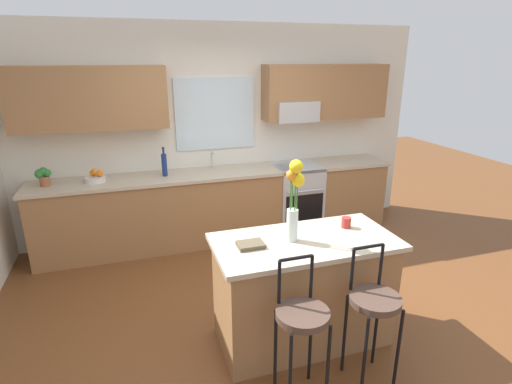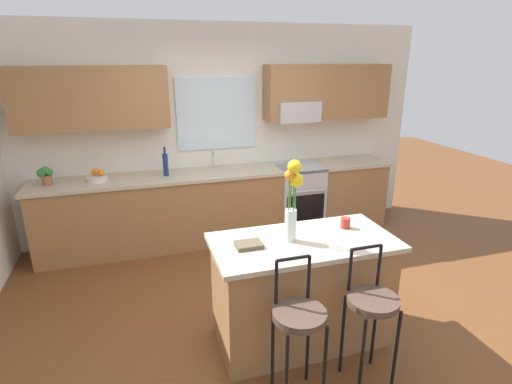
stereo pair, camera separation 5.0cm
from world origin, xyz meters
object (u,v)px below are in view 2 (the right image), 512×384
object	(u,v)px
kitchen_island	(302,290)
mug_ceramic	(345,223)
oven_range	(297,198)
bar_stool_middle	(372,306)
fruit_bowl_oranges	(97,177)
bar_stool_near	(299,321)
cookbook	(249,245)
flower_vase	(293,195)
bottle_olive_oil	(165,164)
potted_plant_small	(45,175)

from	to	relation	value
kitchen_island	mug_ceramic	bearing A→B (deg)	15.43
mug_ceramic	oven_range	bearing A→B (deg)	78.29
bar_stool_middle	fruit_bowl_oranges	size ratio (longest dim) A/B	4.34
mug_ceramic	fruit_bowl_oranges	distance (m)	2.93
oven_range	bar_stool_near	size ratio (longest dim) A/B	0.88
cookbook	flower_vase	bearing A→B (deg)	0.38
bar_stool_middle	fruit_bowl_oranges	world-z (taller)	fruit_bowl_oranges
mug_ceramic	bottle_olive_oil	world-z (taller)	bottle_olive_oil
kitchen_island	cookbook	xyz separation A→B (m)	(-0.45, 0.02, 0.47)
cookbook	bottle_olive_oil	world-z (taller)	bottle_olive_oil
mug_ceramic	potted_plant_small	size ratio (longest dim) A/B	0.42
kitchen_island	potted_plant_small	xyz separation A→B (m)	(-2.19, 2.17, 0.57)
oven_range	mug_ceramic	size ratio (longest dim) A/B	10.22
bar_stool_near	kitchen_island	bearing A→B (deg)	64.54
oven_range	mug_ceramic	xyz separation A→B (m)	(-0.42, -2.02, 0.51)
fruit_bowl_oranges	potted_plant_small	size ratio (longest dim) A/B	1.12
oven_range	potted_plant_small	xyz separation A→B (m)	(-3.04, 0.03, 0.58)
bar_stool_near	potted_plant_small	size ratio (longest dim) A/B	4.85
flower_vase	bottle_olive_oil	distance (m)	2.30
bar_stool_middle	fruit_bowl_oranges	xyz separation A→B (m)	(-1.93, 2.75, 0.33)
bar_stool_middle	oven_range	bearing A→B (deg)	78.12
potted_plant_small	cookbook	bearing A→B (deg)	-50.97
bar_stool_middle	cookbook	world-z (taller)	bar_stool_middle
kitchen_island	bottle_olive_oil	world-z (taller)	bottle_olive_oil
mug_ceramic	bar_stool_near	bearing A→B (deg)	-135.30
bar_stool_near	cookbook	xyz separation A→B (m)	(-0.17, 0.59, 0.30)
bar_stool_near	bottle_olive_oil	xyz separation A→B (m)	(-0.60, 2.74, 0.43)
flower_vase	cookbook	distance (m)	0.50
flower_vase	bottle_olive_oil	world-z (taller)	flower_vase
mug_ceramic	potted_plant_small	world-z (taller)	potted_plant_small
bar_stool_middle	potted_plant_small	distance (m)	3.71
mug_ceramic	bottle_olive_oil	xyz separation A→B (m)	(-1.30, 2.05, 0.10)
oven_range	bar_stool_middle	xyz separation A→B (m)	(-0.57, -2.72, 0.18)
oven_range	flower_vase	distance (m)	2.47
kitchen_island	flower_vase	world-z (taller)	flower_vase
bar_stool_middle	mug_ceramic	world-z (taller)	bar_stool_middle
mug_ceramic	bar_stool_middle	bearing A→B (deg)	-102.40
fruit_bowl_oranges	bottle_olive_oil	distance (m)	0.79
mug_ceramic	potted_plant_small	bearing A→B (deg)	141.97
bar_stool_middle	potted_plant_small	bearing A→B (deg)	131.96
bar_stool_middle	bottle_olive_oil	bearing A→B (deg)	112.71
potted_plant_small	oven_range	bearing A→B (deg)	-0.50
flower_vase	cookbook	bearing A→B (deg)	-179.62
bar_stool_middle	mug_ceramic	bearing A→B (deg)	77.60
kitchen_island	potted_plant_small	bearing A→B (deg)	135.33
flower_vase	oven_range	bearing A→B (deg)	65.96
kitchen_island	bottle_olive_oil	size ratio (longest dim) A/B	4.15
bar_stool_middle	mug_ceramic	distance (m)	0.79
mug_ceramic	cookbook	distance (m)	0.88
bar_stool_near	flower_vase	bearing A→B (deg)	73.65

